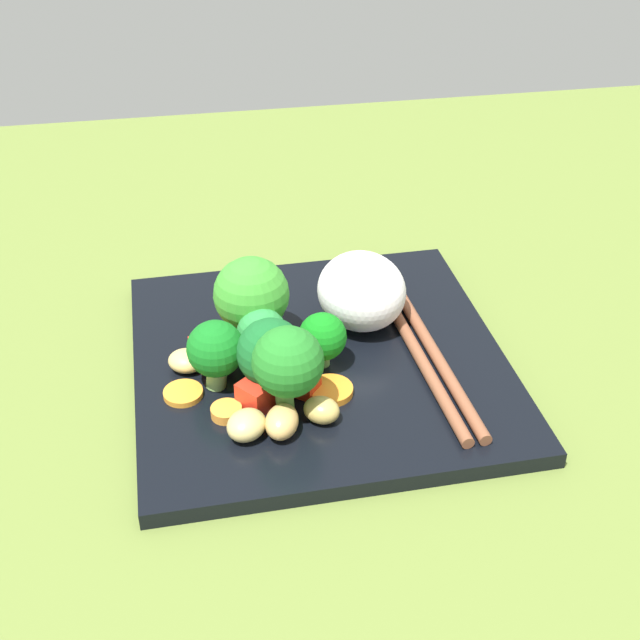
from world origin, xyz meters
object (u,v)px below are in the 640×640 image
(square_plate, at_px, (319,361))
(carrot_slice_0, at_px, (226,412))
(broccoli_floret_2, at_px, (216,350))
(rice_mound, at_px, (362,291))
(chopstick_pair, at_px, (421,345))

(square_plate, xyz_separation_m, carrot_slice_0, (-0.06, 0.07, 0.01))
(square_plate, relative_size, carrot_slice_0, 12.77)
(square_plate, xyz_separation_m, broccoli_floret_2, (-0.02, 0.08, 0.04))
(rice_mound, bearing_deg, square_plate, 131.92)
(square_plate, relative_size, broccoli_floret_2, 5.15)
(rice_mound, xyz_separation_m, carrot_slice_0, (-0.09, 0.11, -0.03))
(square_plate, relative_size, chopstick_pair, 1.23)
(broccoli_floret_2, distance_m, carrot_slice_0, 0.04)
(square_plate, bearing_deg, rice_mound, -48.08)
(rice_mound, height_order, chopstick_pair, rice_mound)
(rice_mound, relative_size, chopstick_pair, 0.33)
(carrot_slice_0, bearing_deg, rice_mound, -50.87)
(rice_mound, xyz_separation_m, broccoli_floret_2, (-0.06, 0.12, 0.00))
(rice_mound, distance_m, carrot_slice_0, 0.15)
(broccoli_floret_2, bearing_deg, square_plate, -74.08)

